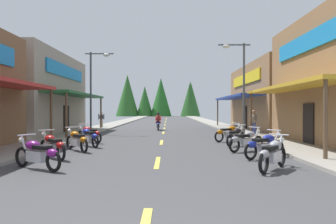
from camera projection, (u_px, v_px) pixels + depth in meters
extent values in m
cube|color=#424244|center=(164.00, 125.00, 36.19)|extent=(9.74, 97.57, 0.10)
cube|color=gray|center=(111.00, 124.00, 36.16)|extent=(2.45, 97.57, 0.12)
cube|color=gray|center=(216.00, 124.00, 36.21)|extent=(2.45, 97.57, 0.12)
cube|color=#E0C64C|center=(156.00, 162.00, 10.49)|extent=(0.16, 2.40, 0.01)
cube|color=#E0C64C|center=(160.00, 142.00, 16.94)|extent=(0.16, 2.40, 0.01)
cube|color=#E0C64C|center=(162.00, 133.00, 23.92)|extent=(0.16, 2.40, 0.01)
cube|color=#E0C64C|center=(163.00, 128.00, 29.64)|extent=(0.16, 2.40, 0.01)
cube|color=#E0C64C|center=(164.00, 125.00, 36.04)|extent=(0.16, 2.40, 0.01)
cube|color=#E0C64C|center=(164.00, 123.00, 42.64)|extent=(0.16, 2.40, 0.01)
cube|color=#E0C64C|center=(164.00, 121.00, 47.68)|extent=(0.16, 2.40, 0.01)
cube|color=#E0C64C|center=(165.00, 120.00, 53.75)|extent=(0.16, 2.40, 0.01)
cube|color=#E0C64C|center=(165.00, 119.00, 60.35)|extent=(0.16, 2.40, 0.01)
cube|color=#E0C64C|center=(165.00, 118.00, 65.49)|extent=(0.16, 2.40, 0.01)
cube|color=#E0C64C|center=(165.00, 117.00, 71.58)|extent=(0.16, 2.40, 0.01)
cylinder|color=brown|center=(50.00, 117.00, 16.09)|extent=(0.14, 0.14, 2.82)
cube|color=gray|center=(18.00, 94.00, 23.25)|extent=(6.95, 11.05, 5.94)
cube|color=#236033|center=(76.00, 95.00, 23.26)|extent=(1.80, 9.95, 0.16)
cylinder|color=brown|center=(65.00, 116.00, 18.51)|extent=(0.14, 0.14, 2.82)
cylinder|color=brown|center=(100.00, 114.00, 28.05)|extent=(0.14, 0.14, 2.82)
cube|color=#197FCC|center=(65.00, 72.00, 23.25)|extent=(0.10, 7.74, 0.90)
cube|color=black|center=(65.00, 119.00, 23.28)|extent=(0.08, 1.10, 2.10)
cube|color=gold|center=(290.00, 87.00, 15.30)|extent=(1.80, 9.86, 0.16)
cylinder|color=brown|center=(324.00, 121.00, 10.58)|extent=(0.14, 0.14, 2.82)
cylinder|color=brown|center=(250.00, 115.00, 20.04)|extent=(0.14, 0.14, 2.82)
cube|color=#197FCC|center=(307.00, 41.00, 15.28)|extent=(0.10, 7.67, 0.90)
cube|color=black|center=(307.00, 125.00, 15.32)|extent=(0.08, 1.10, 2.10)
cube|color=olive|center=(283.00, 97.00, 27.86)|extent=(7.04, 13.05, 5.78)
cube|color=navy|center=(234.00, 97.00, 27.84)|extent=(1.80, 11.74, 0.16)
cylinder|color=brown|center=(242.00, 115.00, 22.18)|extent=(0.14, 0.14, 2.82)
cylinder|color=brown|center=(216.00, 113.00, 33.52)|extent=(0.14, 0.14, 2.82)
cube|color=yellow|center=(244.00, 79.00, 27.83)|extent=(0.10, 9.13, 0.90)
cube|color=black|center=(244.00, 118.00, 27.86)|extent=(0.08, 1.10, 2.10)
cylinder|color=#474C51|center=(89.00, 93.00, 22.56)|extent=(0.14, 0.14, 5.96)
cylinder|color=#474C51|center=(98.00, 54.00, 22.54)|extent=(2.06, 0.10, 0.10)
ellipsoid|color=silver|center=(105.00, 55.00, 22.54)|extent=(0.50, 0.30, 0.24)
cylinder|color=#474C51|center=(243.00, 90.00, 20.09)|extent=(0.14, 0.14, 6.08)
cylinder|color=#474C51|center=(233.00, 45.00, 20.06)|extent=(2.06, 0.10, 0.10)
ellipsoid|color=silver|center=(225.00, 46.00, 20.06)|extent=(0.50, 0.30, 0.24)
torus|color=black|center=(280.00, 156.00, 9.80)|extent=(0.47, 0.57, 0.64)
torus|color=black|center=(262.00, 163.00, 8.61)|extent=(0.47, 0.57, 0.64)
cube|color=silver|center=(272.00, 156.00, 9.21)|extent=(0.65, 0.72, 0.32)
ellipsoid|color=#99999E|center=(274.00, 145.00, 9.36)|extent=(0.60, 0.64, 0.28)
cube|color=black|center=(269.00, 148.00, 9.01)|extent=(0.59, 0.65, 0.12)
ellipsoid|color=#99999E|center=(263.00, 154.00, 8.65)|extent=(0.46, 0.49, 0.24)
cylinder|color=silver|center=(279.00, 146.00, 9.69)|extent=(0.28, 0.33, 0.71)
cylinder|color=silver|center=(277.00, 135.00, 9.60)|extent=(0.50, 0.40, 0.04)
sphere|color=white|center=(280.00, 139.00, 9.82)|extent=(0.16, 0.16, 0.16)
torus|color=black|center=(277.00, 148.00, 11.82)|extent=(0.59, 0.43, 0.64)
torus|color=black|center=(249.00, 151.00, 10.99)|extent=(0.59, 0.43, 0.64)
cube|color=silver|center=(264.00, 147.00, 11.40)|extent=(0.74, 0.62, 0.32)
ellipsoid|color=navy|center=(267.00, 138.00, 11.51)|extent=(0.64, 0.57, 0.28)
cube|color=black|center=(259.00, 140.00, 11.26)|extent=(0.66, 0.56, 0.12)
ellipsoid|color=navy|center=(250.00, 145.00, 11.02)|extent=(0.50, 0.44, 0.24)
cylinder|color=silver|center=(274.00, 140.00, 11.74)|extent=(0.34, 0.25, 0.71)
cylinder|color=silver|center=(272.00, 130.00, 11.67)|extent=(0.36, 0.52, 0.04)
sphere|color=white|center=(277.00, 134.00, 11.83)|extent=(0.16, 0.16, 0.16)
torus|color=black|center=(257.00, 143.00, 13.75)|extent=(0.58, 0.45, 0.64)
torus|color=black|center=(233.00, 145.00, 12.88)|extent=(0.58, 0.45, 0.64)
cube|color=silver|center=(245.00, 142.00, 13.31)|extent=(0.73, 0.63, 0.32)
ellipsoid|color=#99999E|center=(248.00, 134.00, 13.43)|extent=(0.64, 0.58, 0.28)
cube|color=black|center=(241.00, 136.00, 13.17)|extent=(0.65, 0.57, 0.12)
ellipsoid|color=#99999E|center=(234.00, 139.00, 12.91)|extent=(0.50, 0.45, 0.24)
cylinder|color=silver|center=(255.00, 135.00, 13.67)|extent=(0.34, 0.26, 0.71)
cylinder|color=silver|center=(253.00, 127.00, 13.60)|extent=(0.38, 0.51, 0.04)
sphere|color=white|center=(257.00, 131.00, 13.76)|extent=(0.16, 0.16, 0.16)
torus|color=black|center=(240.00, 138.00, 16.04)|extent=(0.45, 0.58, 0.64)
torus|color=black|center=(228.00, 140.00, 14.82)|extent=(0.45, 0.58, 0.64)
cube|color=silver|center=(235.00, 138.00, 15.43)|extent=(0.63, 0.73, 0.32)
ellipsoid|color=black|center=(236.00, 131.00, 15.59)|extent=(0.59, 0.64, 0.28)
cube|color=black|center=(233.00, 132.00, 15.22)|extent=(0.58, 0.65, 0.12)
ellipsoid|color=black|center=(229.00, 136.00, 14.86)|extent=(0.45, 0.50, 0.24)
cylinder|color=silver|center=(240.00, 132.00, 15.93)|extent=(0.26, 0.34, 0.71)
cylinder|color=silver|center=(239.00, 125.00, 15.83)|extent=(0.51, 0.38, 0.04)
sphere|color=white|center=(241.00, 128.00, 16.06)|extent=(0.16, 0.16, 0.16)
torus|color=black|center=(238.00, 135.00, 17.80)|extent=(0.60, 0.42, 0.64)
torus|color=black|center=(218.00, 136.00, 17.00)|extent=(0.60, 0.42, 0.64)
cube|color=silver|center=(228.00, 134.00, 17.40)|extent=(0.74, 0.61, 0.32)
ellipsoid|color=#BF660C|center=(231.00, 129.00, 17.51)|extent=(0.64, 0.57, 0.28)
cube|color=black|center=(225.00, 130.00, 17.27)|extent=(0.66, 0.55, 0.12)
ellipsoid|color=#BF660C|center=(219.00, 132.00, 17.03)|extent=(0.50, 0.44, 0.24)
cylinder|color=silver|center=(236.00, 130.00, 17.73)|extent=(0.35, 0.25, 0.71)
cylinder|color=silver|center=(235.00, 123.00, 17.66)|extent=(0.35, 0.53, 0.04)
sphere|color=white|center=(238.00, 126.00, 17.81)|extent=(0.16, 0.16, 0.16)
torus|color=black|center=(20.00, 157.00, 9.63)|extent=(0.60, 0.42, 0.64)
torus|color=black|center=(52.00, 161.00, 8.84)|extent=(0.60, 0.42, 0.64)
cube|color=silver|center=(35.00, 156.00, 9.24)|extent=(0.74, 0.61, 0.32)
ellipsoid|color=#721972|center=(31.00, 145.00, 9.34)|extent=(0.64, 0.57, 0.28)
cube|color=black|center=(41.00, 147.00, 9.10)|extent=(0.66, 0.56, 0.12)
ellipsoid|color=#721972|center=(51.00, 153.00, 8.87)|extent=(0.50, 0.44, 0.24)
cylinder|color=silver|center=(23.00, 147.00, 9.56)|extent=(0.35, 0.25, 0.71)
cylinder|color=silver|center=(25.00, 135.00, 9.49)|extent=(0.35, 0.53, 0.04)
sphere|color=white|center=(20.00, 140.00, 9.64)|extent=(0.16, 0.16, 0.16)
torus|color=black|center=(43.00, 148.00, 11.84)|extent=(0.51, 0.54, 0.64)
torus|color=black|center=(59.00, 152.00, 10.75)|extent=(0.51, 0.54, 0.64)
cube|color=silver|center=(51.00, 148.00, 11.29)|extent=(0.68, 0.70, 0.32)
ellipsoid|color=#A51414|center=(48.00, 139.00, 11.44)|extent=(0.62, 0.63, 0.28)
cube|color=black|center=(53.00, 141.00, 11.11)|extent=(0.61, 0.63, 0.12)
ellipsoid|color=#A51414|center=(59.00, 145.00, 10.78)|extent=(0.48, 0.49, 0.24)
cylinder|color=silver|center=(44.00, 140.00, 11.74)|extent=(0.30, 0.31, 0.71)
cylinder|color=silver|center=(45.00, 130.00, 11.65)|extent=(0.47, 0.44, 0.04)
sphere|color=white|center=(42.00, 134.00, 11.86)|extent=(0.16, 0.16, 0.16)
torus|color=black|center=(68.00, 142.00, 13.88)|extent=(0.48, 0.56, 0.64)
torus|color=black|center=(83.00, 145.00, 12.73)|extent=(0.48, 0.56, 0.64)
cube|color=silver|center=(75.00, 142.00, 13.31)|extent=(0.66, 0.72, 0.32)
ellipsoid|color=#BF660C|center=(73.00, 134.00, 13.46)|extent=(0.60, 0.64, 0.28)
cube|color=black|center=(78.00, 136.00, 13.11)|extent=(0.60, 0.64, 0.12)
ellipsoid|color=#BF660C|center=(82.00, 140.00, 12.77)|extent=(0.47, 0.49, 0.24)
cylinder|color=silver|center=(69.00, 135.00, 13.78)|extent=(0.28, 0.32, 0.71)
cylinder|color=silver|center=(71.00, 127.00, 13.69)|extent=(0.49, 0.41, 0.04)
sphere|color=white|center=(68.00, 131.00, 13.90)|extent=(0.16, 0.16, 0.16)
torus|color=black|center=(80.00, 139.00, 15.52)|extent=(0.49, 0.56, 0.64)
torus|color=black|center=(94.00, 141.00, 14.37)|extent=(0.49, 0.56, 0.64)
cube|color=silver|center=(87.00, 138.00, 14.94)|extent=(0.66, 0.72, 0.32)
ellipsoid|color=navy|center=(85.00, 132.00, 15.09)|extent=(0.60, 0.64, 0.28)
cube|color=black|center=(89.00, 133.00, 14.75)|extent=(0.60, 0.64, 0.12)
ellipsoid|color=navy|center=(93.00, 136.00, 14.40)|extent=(0.47, 0.49, 0.24)
cylinder|color=silver|center=(81.00, 133.00, 15.41)|extent=(0.28, 0.32, 0.71)
cylinder|color=silver|center=(82.00, 125.00, 15.32)|extent=(0.49, 0.41, 0.04)
sphere|color=white|center=(80.00, 128.00, 15.54)|extent=(0.16, 0.16, 0.16)
torus|color=black|center=(80.00, 136.00, 17.20)|extent=(0.55, 0.49, 0.64)
torus|color=black|center=(96.00, 138.00, 16.23)|extent=(0.55, 0.49, 0.64)
cube|color=silver|center=(88.00, 135.00, 16.71)|extent=(0.71, 0.67, 0.32)
ellipsoid|color=#A51414|center=(85.00, 129.00, 16.84)|extent=(0.63, 0.61, 0.28)
cube|color=black|center=(90.00, 130.00, 16.55)|extent=(0.64, 0.60, 0.12)
ellipsoid|color=#A51414|center=(96.00, 133.00, 16.26)|extent=(0.49, 0.47, 0.24)
cylinder|color=silver|center=(81.00, 130.00, 17.11)|extent=(0.32, 0.29, 0.71)
cylinder|color=silver|center=(82.00, 124.00, 17.03)|extent=(0.42, 0.48, 0.04)
sphere|color=white|center=(79.00, 127.00, 17.21)|extent=(0.16, 0.16, 0.16)
torus|color=black|center=(157.00, 126.00, 27.77)|extent=(0.11, 0.64, 0.64)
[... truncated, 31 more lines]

